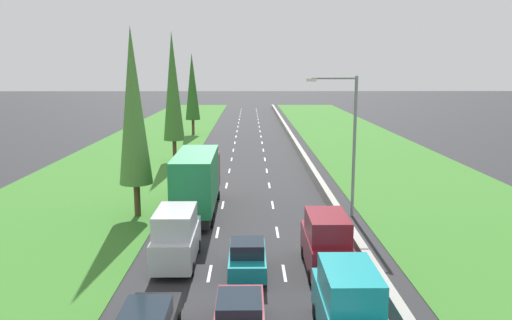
{
  "coord_description": "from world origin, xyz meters",
  "views": [
    {
      "loc": [
        0.13,
        -1.37,
        9.48
      ],
      "look_at": [
        0.79,
        48.93,
        0.31
      ],
      "focal_mm": 35.54,
      "sensor_mm": 36.0,
      "label": 1
    }
  ],
  "objects_px": {
    "green_box_truck_left_lane": "(197,181)",
    "teal_hatchback_centre_lane": "(247,258)",
    "teal_van_right_lane": "(348,305)",
    "poplar_tree_third": "(173,87)",
    "maroon_van_right_lane": "(326,243)",
    "maroon_sedan_centre_lane": "(240,318)",
    "street_light_mast": "(349,136)",
    "silver_van_left_lane": "(176,237)",
    "poplar_tree_second": "(133,107)",
    "poplar_tree_fourth": "(192,87)"
  },
  "relations": [
    {
      "from": "silver_van_left_lane",
      "to": "poplar_tree_second",
      "type": "distance_m",
      "value": 10.61
    },
    {
      "from": "poplar_tree_second",
      "to": "poplar_tree_third",
      "type": "height_order",
      "value": "poplar_tree_third"
    },
    {
      "from": "teal_van_right_lane",
      "to": "poplar_tree_third",
      "type": "distance_m",
      "value": 37.5
    },
    {
      "from": "teal_hatchback_centre_lane",
      "to": "poplar_tree_third",
      "type": "height_order",
      "value": "poplar_tree_third"
    },
    {
      "from": "poplar_tree_second",
      "to": "maroon_van_right_lane",
      "type": "bearing_deg",
      "value": -39.94
    },
    {
      "from": "maroon_sedan_centre_lane",
      "to": "teal_hatchback_centre_lane",
      "type": "bearing_deg",
      "value": 87.41
    },
    {
      "from": "silver_van_left_lane",
      "to": "maroon_van_right_lane",
      "type": "bearing_deg",
      "value": -7.28
    },
    {
      "from": "green_box_truck_left_lane",
      "to": "poplar_tree_second",
      "type": "bearing_deg",
      "value": -170.58
    },
    {
      "from": "maroon_sedan_centre_lane",
      "to": "teal_hatchback_centre_lane",
      "type": "height_order",
      "value": "teal_hatchback_centre_lane"
    },
    {
      "from": "silver_van_left_lane",
      "to": "street_light_mast",
      "type": "height_order",
      "value": "street_light_mast"
    },
    {
      "from": "teal_van_right_lane",
      "to": "poplar_tree_second",
      "type": "bearing_deg",
      "value": 124.58
    },
    {
      "from": "maroon_sedan_centre_lane",
      "to": "poplar_tree_third",
      "type": "height_order",
      "value": "poplar_tree_third"
    },
    {
      "from": "poplar_tree_third",
      "to": "maroon_van_right_lane",
      "type": "bearing_deg",
      "value": -68.64
    },
    {
      "from": "green_box_truck_left_lane",
      "to": "poplar_tree_second",
      "type": "relative_size",
      "value": 0.78
    },
    {
      "from": "poplar_tree_fourth",
      "to": "street_light_mast",
      "type": "height_order",
      "value": "poplar_tree_fourth"
    },
    {
      "from": "poplar_tree_fourth",
      "to": "green_box_truck_left_lane",
      "type": "bearing_deg",
      "value": -83.35
    },
    {
      "from": "poplar_tree_second",
      "to": "poplar_tree_fourth",
      "type": "xyz_separation_m",
      "value": [
        -0.84,
        40.73,
        -0.25
      ]
    },
    {
      "from": "teal_van_right_lane",
      "to": "poplar_tree_second",
      "type": "distance_m",
      "value": 19.59
    },
    {
      "from": "teal_van_right_lane",
      "to": "poplar_tree_third",
      "type": "relative_size",
      "value": 0.37
    },
    {
      "from": "green_box_truck_left_lane",
      "to": "silver_van_left_lane",
      "type": "bearing_deg",
      "value": -91.02
    },
    {
      "from": "maroon_sedan_centre_lane",
      "to": "street_light_mast",
      "type": "xyz_separation_m",
      "value": [
        6.66,
        15.06,
        4.42
      ]
    },
    {
      "from": "teal_hatchback_centre_lane",
      "to": "silver_van_left_lane",
      "type": "bearing_deg",
      "value": 158.55
    },
    {
      "from": "maroon_sedan_centre_lane",
      "to": "green_box_truck_left_lane",
      "type": "distance_m",
      "value": 16.19
    },
    {
      "from": "maroon_sedan_centre_lane",
      "to": "street_light_mast",
      "type": "bearing_deg",
      "value": 66.15
    },
    {
      "from": "teal_van_right_lane",
      "to": "poplar_tree_third",
      "type": "height_order",
      "value": "poplar_tree_third"
    },
    {
      "from": "poplar_tree_fourth",
      "to": "maroon_van_right_lane",
      "type": "bearing_deg",
      "value": -76.8
    },
    {
      "from": "maroon_sedan_centre_lane",
      "to": "poplar_tree_third",
      "type": "distance_m",
      "value": 36.44
    },
    {
      "from": "maroon_van_right_lane",
      "to": "poplar_tree_third",
      "type": "distance_m",
      "value": 31.66
    },
    {
      "from": "maroon_sedan_centre_lane",
      "to": "green_box_truck_left_lane",
      "type": "height_order",
      "value": "green_box_truck_left_lane"
    },
    {
      "from": "maroon_van_right_lane",
      "to": "green_box_truck_left_lane",
      "type": "xyz_separation_m",
      "value": [
        -7.01,
        9.72,
        0.78
      ]
    },
    {
      "from": "teal_hatchback_centre_lane",
      "to": "poplar_tree_third",
      "type": "xyz_separation_m",
      "value": [
        -7.61,
        29.36,
        6.76
      ]
    },
    {
      "from": "green_box_truck_left_lane",
      "to": "poplar_tree_fourth",
      "type": "xyz_separation_m",
      "value": [
        -4.68,
        40.09,
        4.64
      ]
    },
    {
      "from": "silver_van_left_lane",
      "to": "poplar_tree_third",
      "type": "bearing_deg",
      "value": 98.43
    },
    {
      "from": "teal_van_right_lane",
      "to": "green_box_truck_left_lane",
      "type": "bearing_deg",
      "value": 112.94
    },
    {
      "from": "street_light_mast",
      "to": "poplar_tree_fourth",
      "type": "bearing_deg",
      "value": 109.39
    },
    {
      "from": "teal_hatchback_centre_lane",
      "to": "poplar_tree_fourth",
      "type": "distance_m",
      "value": 51.23
    },
    {
      "from": "maroon_sedan_centre_lane",
      "to": "green_box_truck_left_lane",
      "type": "relative_size",
      "value": 0.48
    },
    {
      "from": "maroon_van_right_lane",
      "to": "green_box_truck_left_lane",
      "type": "distance_m",
      "value": 12.0
    },
    {
      "from": "poplar_tree_third",
      "to": "poplar_tree_fourth",
      "type": "height_order",
      "value": "poplar_tree_third"
    },
    {
      "from": "green_box_truck_left_lane",
      "to": "teal_hatchback_centre_lane",
      "type": "bearing_deg",
      "value": -72.01
    },
    {
      "from": "green_box_truck_left_lane",
      "to": "teal_van_right_lane",
      "type": "bearing_deg",
      "value": -67.06
    },
    {
      "from": "poplar_tree_second",
      "to": "teal_van_right_lane",
      "type": "bearing_deg",
      "value": -55.42
    },
    {
      "from": "teal_van_right_lane",
      "to": "teal_hatchback_centre_lane",
      "type": "bearing_deg",
      "value": 120.63
    },
    {
      "from": "maroon_van_right_lane",
      "to": "poplar_tree_second",
      "type": "xyz_separation_m",
      "value": [
        -10.84,
        9.08,
        5.68
      ]
    },
    {
      "from": "maroon_sedan_centre_lane",
      "to": "silver_van_left_lane",
      "type": "bearing_deg",
      "value": 114.44
    },
    {
      "from": "maroon_van_right_lane",
      "to": "silver_van_left_lane",
      "type": "xyz_separation_m",
      "value": [
        -7.16,
        0.92,
        0.0
      ]
    },
    {
      "from": "maroon_sedan_centre_lane",
      "to": "poplar_tree_second",
      "type": "xyz_separation_m",
      "value": [
        -6.88,
        15.2,
        6.27
      ]
    },
    {
      "from": "maroon_van_right_lane",
      "to": "teal_hatchback_centre_lane",
      "type": "bearing_deg",
      "value": -173.2
    },
    {
      "from": "teal_hatchback_centre_lane",
      "to": "green_box_truck_left_lane",
      "type": "distance_m",
      "value": 10.77
    },
    {
      "from": "teal_van_right_lane",
      "to": "silver_van_left_lane",
      "type": "bearing_deg",
      "value": 133.73
    }
  ]
}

